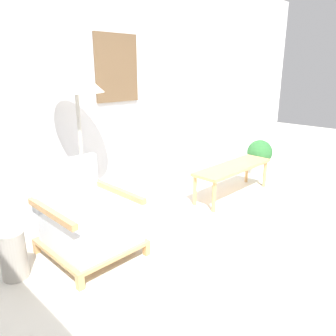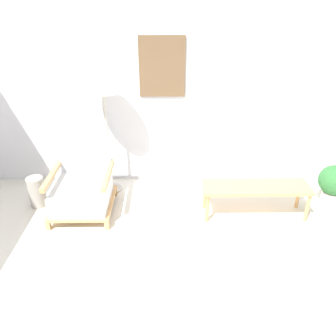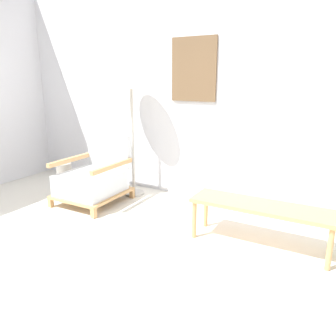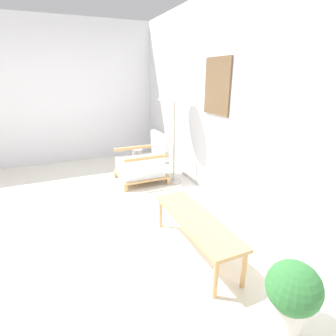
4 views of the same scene
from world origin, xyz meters
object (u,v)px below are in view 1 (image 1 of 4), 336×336
at_px(floor_lamp, 76,86).
at_px(coffee_table, 233,169).
at_px(armchair, 87,222).
at_px(potted_plant, 260,155).
at_px(vase, 13,255).

xyz_separation_m(floor_lamp, coffee_table, (1.76, -0.58, -1.05)).
height_order(armchair, potted_plant, armchair).
bearing_deg(armchair, vase, 170.80).
distance_m(armchair, floor_lamp, 1.22).
height_order(floor_lamp, vase, floor_lamp).
bearing_deg(potted_plant, vase, 179.42).
bearing_deg(vase, potted_plant, -0.58).
xyz_separation_m(floor_lamp, potted_plant, (2.75, -0.39, -1.09)).
relative_size(armchair, coffee_table, 0.64).
relative_size(armchair, potted_plant, 1.48).
bearing_deg(vase, floor_lamp, 22.50).
bearing_deg(potted_plant, floor_lamp, 171.89).
bearing_deg(armchair, coffee_table, -3.72).
xyz_separation_m(armchair, potted_plant, (3.01, 0.06, 0.02)).
bearing_deg(coffee_table, vase, 175.02).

